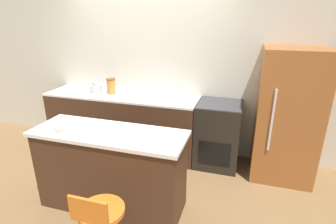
% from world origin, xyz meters
% --- Properties ---
extents(ground_plane, '(14.00, 14.00, 0.00)m').
position_xyz_m(ground_plane, '(0.00, 0.00, 0.00)').
color(ground_plane, brown).
extents(wall_back, '(8.00, 0.06, 2.60)m').
position_xyz_m(wall_back, '(0.00, 0.66, 1.30)').
color(wall_back, beige).
rests_on(wall_back, ground_plane).
extents(back_counter, '(2.38, 0.61, 0.93)m').
position_xyz_m(back_counter, '(-0.36, 0.32, 0.46)').
color(back_counter, '#422819').
rests_on(back_counter, ground_plane).
extents(kitchen_island, '(1.66, 0.58, 0.92)m').
position_xyz_m(kitchen_island, '(0.13, -0.94, 0.46)').
color(kitchen_island, '#422819').
rests_on(kitchen_island, ground_plane).
extents(oven_range, '(0.61, 0.62, 0.93)m').
position_xyz_m(oven_range, '(1.15, 0.32, 0.46)').
color(oven_range, black).
rests_on(oven_range, ground_plane).
extents(refrigerator, '(0.76, 0.70, 1.71)m').
position_xyz_m(refrigerator, '(2.01, 0.29, 0.86)').
color(refrigerator, '#995628').
rests_on(refrigerator, ground_plane).
extents(kettle, '(0.19, 0.19, 0.20)m').
position_xyz_m(kettle, '(-0.80, 0.36, 1.01)').
color(kettle, silver).
rests_on(kettle, back_counter).
extents(mixing_bowl, '(0.22, 0.22, 0.11)m').
position_xyz_m(mixing_bowl, '(0.01, 0.36, 0.99)').
color(mixing_bowl, white).
rests_on(mixing_bowl, back_counter).
extents(canister_jar, '(0.14, 0.14, 0.23)m').
position_xyz_m(canister_jar, '(-0.53, 0.36, 1.05)').
color(canister_jar, '#B77F33').
rests_on(canister_jar, back_counter).
extents(fruit_bowl, '(0.31, 0.31, 0.07)m').
position_xyz_m(fruit_bowl, '(-0.28, -1.02, 0.96)').
color(fruit_bowl, white).
rests_on(fruit_bowl, kitchen_island).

